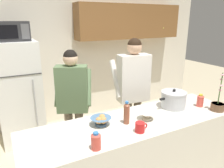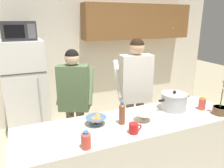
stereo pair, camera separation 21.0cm
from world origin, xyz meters
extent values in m
cube|color=silver|center=(0.00, 2.30, 1.30)|extent=(6.00, 0.12, 2.60)
cube|color=brown|center=(1.20, 2.07, 1.88)|extent=(2.21, 0.34, 0.65)
sphere|color=gold|center=(1.92, 1.90, 1.75)|extent=(0.03, 0.03, 0.03)
cube|color=silver|center=(0.00, 0.00, 0.46)|extent=(2.36, 0.68, 0.92)
cube|color=white|center=(-0.97, 1.85, 0.81)|extent=(0.64, 0.64, 1.62)
cube|color=#333333|center=(-0.97, 1.53, 1.17)|extent=(0.63, 0.01, 0.01)
cylinder|color=#B2B2B7|center=(-0.79, 1.50, 0.73)|extent=(0.02, 0.02, 0.73)
cube|color=#2D2D30|center=(-0.97, 1.83, 1.76)|extent=(0.48, 0.36, 0.28)
cube|color=black|center=(-1.03, 1.65, 1.76)|extent=(0.26, 0.01, 0.18)
cube|color=#59595B|center=(-0.80, 1.65, 1.76)|extent=(0.11, 0.01, 0.21)
cylinder|color=#726656|center=(-0.34, 0.87, 0.38)|extent=(0.11, 0.11, 0.77)
cylinder|color=#726656|center=(-0.46, 0.92, 0.38)|extent=(0.11, 0.11, 0.77)
cube|color=#59724C|center=(-0.40, 0.89, 1.07)|extent=(0.45, 0.35, 0.61)
sphere|color=beige|center=(-0.40, 0.89, 1.46)|extent=(0.18, 0.18, 0.18)
sphere|color=black|center=(-0.40, 0.89, 1.49)|extent=(0.18, 0.18, 0.18)
cylinder|color=#59724C|center=(-0.17, 0.92, 1.05)|extent=(0.23, 0.36, 0.47)
cylinder|color=#59724C|center=(-0.53, 1.09, 1.05)|extent=(0.23, 0.36, 0.47)
cylinder|color=#726656|center=(0.50, 0.71, 0.41)|extent=(0.11, 0.11, 0.82)
cylinder|color=#726656|center=(0.35, 0.72, 0.41)|extent=(0.11, 0.11, 0.82)
cube|color=white|center=(0.42, 0.71, 1.15)|extent=(0.45, 0.25, 0.65)
sphere|color=#D8A884|center=(0.42, 0.71, 1.58)|extent=(0.20, 0.20, 0.20)
sphere|color=black|center=(0.42, 0.71, 1.60)|extent=(0.19, 0.19, 0.19)
cylinder|color=white|center=(0.65, 0.81, 1.13)|extent=(0.13, 0.39, 0.50)
cylinder|color=white|center=(0.23, 0.86, 1.13)|extent=(0.13, 0.39, 0.50)
cylinder|color=silver|center=(0.58, 0.09, 1.01)|extent=(0.29, 0.29, 0.18)
cylinder|color=silver|center=(0.58, 0.09, 1.11)|extent=(0.30, 0.30, 0.02)
sphere|color=black|center=(0.58, 0.09, 1.13)|extent=(0.04, 0.04, 0.04)
cube|color=black|center=(0.41, 0.09, 1.05)|extent=(0.06, 0.02, 0.02)
cube|color=black|center=(0.76, 0.09, 1.05)|extent=(0.06, 0.02, 0.02)
cylinder|color=red|center=(-0.11, -0.21, 0.97)|extent=(0.09, 0.09, 0.10)
torus|color=red|center=(-0.05, -0.21, 0.97)|extent=(0.06, 0.01, 0.06)
cylinder|color=#4C7299|center=(-0.37, 0.09, 0.93)|extent=(0.12, 0.12, 0.02)
cone|color=#4C7299|center=(-0.37, 0.09, 0.97)|extent=(0.21, 0.21, 0.06)
sphere|color=tan|center=(-0.40, 0.07, 0.98)|extent=(0.07, 0.07, 0.07)
sphere|color=tan|center=(-0.34, 0.11, 0.98)|extent=(0.07, 0.07, 0.07)
sphere|color=tan|center=(-0.36, 0.05, 0.98)|extent=(0.07, 0.07, 0.07)
cylinder|color=beige|center=(0.11, -0.03, 0.93)|extent=(0.10, 0.10, 0.02)
cone|color=beige|center=(0.11, -0.03, 0.97)|extent=(0.18, 0.18, 0.06)
cylinder|color=brown|center=(-0.13, 0.00, 1.02)|extent=(0.06, 0.06, 0.19)
cone|color=brown|center=(-0.13, 0.00, 1.13)|extent=(0.06, 0.06, 0.03)
cylinder|color=#3372BF|center=(-0.13, 0.00, 1.15)|extent=(0.03, 0.03, 0.02)
cylinder|color=#D84C3F|center=(-0.58, -0.27, 0.98)|extent=(0.08, 0.08, 0.12)
cone|color=#D84C3F|center=(-0.58, -0.27, 1.05)|extent=(0.08, 0.08, 0.02)
cylinder|color=#3372BF|center=(-0.58, -0.27, 1.06)|extent=(0.05, 0.05, 0.02)
cylinder|color=#D84C3F|center=(0.89, -0.04, 0.98)|extent=(0.08, 0.08, 0.13)
cone|color=#D84C3F|center=(0.89, -0.04, 1.06)|extent=(0.08, 0.08, 0.02)
cylinder|color=gold|center=(0.89, -0.04, 1.07)|extent=(0.04, 0.04, 0.02)
cylinder|color=brown|center=(0.97, -0.22, 0.96)|extent=(0.15, 0.15, 0.09)
cylinder|color=#38281E|center=(0.97, -0.22, 1.00)|extent=(0.14, 0.14, 0.01)
cylinder|color=#4C7238|center=(0.97, -0.22, 1.19)|extent=(0.01, 0.02, 0.36)
ellipsoid|color=pink|center=(0.97, -0.22, 1.17)|extent=(0.04, 0.03, 0.02)
ellipsoid|color=pink|center=(0.95, -0.24, 1.23)|extent=(0.04, 0.03, 0.02)
ellipsoid|color=pink|center=(0.97, -0.21, 1.29)|extent=(0.04, 0.03, 0.02)
camera|label=1|loc=(-1.17, -1.67, 1.93)|focal=34.45mm
camera|label=2|loc=(-0.98, -1.76, 1.93)|focal=34.45mm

